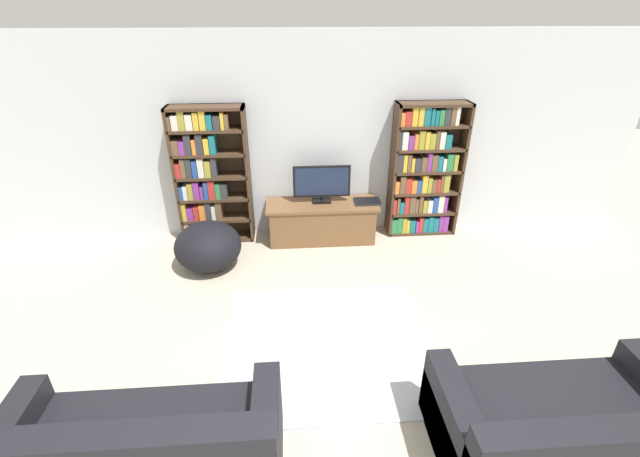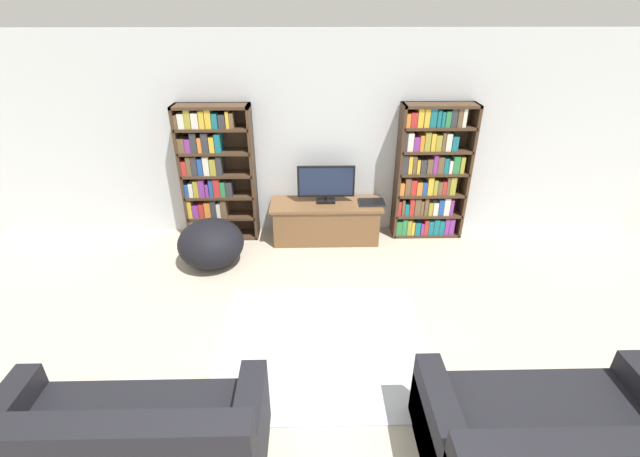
# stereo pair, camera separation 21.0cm
# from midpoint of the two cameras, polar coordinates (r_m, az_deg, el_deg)

# --- Properties ---
(wall_back) EXTENTS (8.80, 0.06, 2.60)m
(wall_back) POSITION_cam_midpoint_polar(r_m,az_deg,el_deg) (5.63, -2.59, 11.87)
(wall_back) COLOR silver
(wall_back) RESTS_ON ground_plane
(bookshelf_left) EXTENTS (0.93, 0.30, 1.78)m
(bookshelf_left) POSITION_cam_midpoint_polar(r_m,az_deg,el_deg) (5.69, -15.81, 6.83)
(bookshelf_left) COLOR #422D1E
(bookshelf_left) RESTS_ON ground_plane
(bookshelf_right) EXTENTS (0.93, 0.30, 1.78)m
(bookshelf_right) POSITION_cam_midpoint_polar(r_m,az_deg,el_deg) (5.82, 12.63, 7.41)
(bookshelf_right) COLOR #422D1E
(bookshelf_right) RESTS_ON ground_plane
(tv_stand) EXTENTS (1.46, 0.52, 0.53)m
(tv_stand) POSITION_cam_midpoint_polar(r_m,az_deg,el_deg) (5.71, -0.80, 1.00)
(tv_stand) COLOR brown
(tv_stand) RESTS_ON ground_plane
(television) EXTENTS (0.74, 0.16, 0.50)m
(television) POSITION_cam_midpoint_polar(r_m,az_deg,el_deg) (5.53, -0.86, 6.06)
(television) COLOR black
(television) RESTS_ON tv_stand
(laptop) EXTENTS (0.34, 0.24, 0.03)m
(laptop) POSITION_cam_midpoint_polar(r_m,az_deg,el_deg) (5.64, 5.27, 3.61)
(laptop) COLOR #28282D
(laptop) RESTS_ON tv_stand
(area_rug) EXTENTS (1.91, 1.76, 0.02)m
(area_rug) POSITION_cam_midpoint_polar(r_m,az_deg,el_deg) (4.16, -0.59, -15.24)
(area_rug) COLOR #B2B7C1
(area_rug) RESTS_ON ground_plane
(couch_left_sectional) EXTENTS (1.77, 0.81, 0.87)m
(couch_left_sectional) POSITION_cam_midpoint_polar(r_m,az_deg,el_deg) (3.32, -24.57, -26.02)
(couch_left_sectional) COLOR black
(couch_left_sectional) RESTS_ON ground_plane
(couch_right_sofa) EXTENTS (1.67, 0.94, 0.76)m
(couch_right_sofa) POSITION_cam_midpoint_polar(r_m,az_deg,el_deg) (3.57, 28.17, -22.89)
(couch_right_sofa) COLOR black
(couch_right_sofa) RESTS_ON ground_plane
(beanbag_ottoman) EXTENTS (0.79, 0.79, 0.57)m
(beanbag_ottoman) POSITION_cam_midpoint_polar(r_m,az_deg,el_deg) (5.29, -15.80, -2.29)
(beanbag_ottoman) COLOR black
(beanbag_ottoman) RESTS_ON ground_plane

